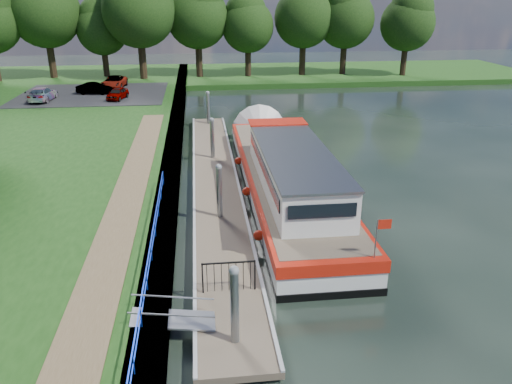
{
  "coord_description": "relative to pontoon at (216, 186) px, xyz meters",
  "views": [
    {
      "loc": [
        -0.81,
        -12.63,
        10.03
      ],
      "look_at": [
        1.72,
        8.83,
        1.4
      ],
      "focal_mm": 35.0,
      "sensor_mm": 36.0,
      "label": 1
    }
  ],
  "objects": [
    {
      "name": "barge",
      "position": [
        3.6,
        -0.76,
        0.9
      ],
      "size": [
        4.36,
        21.15,
        4.78
      ],
      "color": "black",
      "rests_on": "ground"
    },
    {
      "name": "far_bank",
      "position": [
        12.0,
        39.0,
        0.12
      ],
      "size": [
        60.0,
        18.0,
        0.6
      ],
      "primitive_type": "cube",
      "color": "#183D11",
      "rests_on": "ground"
    },
    {
      "name": "footpath",
      "position": [
        -4.4,
        -5.0,
        0.62
      ],
      "size": [
        1.6,
        40.0,
        0.05
      ],
      "primitive_type": "cube",
      "color": "brown",
      "rests_on": "riverbank"
    },
    {
      "name": "car_d",
      "position": [
        -9.33,
        27.96,
        1.27
      ],
      "size": [
        2.41,
        4.62,
        1.24
      ],
      "primitive_type": "imported",
      "rotation": [
        0.0,
        0.0,
        -0.08
      ],
      "color": "#999999",
      "rests_on": "carpark"
    },
    {
      "name": "pontoon",
      "position": [
        0.0,
        0.0,
        0.0
      ],
      "size": [
        2.5,
        30.0,
        0.56
      ],
      "color": "brown",
      "rests_on": "ground"
    },
    {
      "name": "carpark",
      "position": [
        -11.0,
        25.0,
        0.62
      ],
      "size": [
        14.0,
        12.0,
        0.06
      ],
      "primitive_type": "cube",
      "color": "black",
      "rests_on": "riverbank"
    },
    {
      "name": "gangway",
      "position": [
        -1.85,
        -12.5,
        0.44
      ],
      "size": [
        2.58,
        1.0,
        0.92
      ],
      "color": "#A5A8AD",
      "rests_on": "ground"
    },
    {
      "name": "car_a",
      "position": [
        -8.18,
        21.94,
        1.19
      ],
      "size": [
        1.98,
        3.36,
        1.07
      ],
      "primitive_type": "imported",
      "rotation": [
        0.0,
        0.0,
        -0.24
      ],
      "color": "#999999",
      "rests_on": "carpark"
    },
    {
      "name": "gate_panel",
      "position": [
        -0.0,
        -10.8,
        0.97
      ],
      "size": [
        1.85,
        0.05,
        1.15
      ],
      "color": "black",
      "rests_on": "ground"
    },
    {
      "name": "car_b",
      "position": [
        -10.77,
        24.87,
        1.21
      ],
      "size": [
        3.53,
        1.82,
        1.11
      ],
      "primitive_type": "imported",
      "rotation": [
        0.0,
        0.0,
        1.37
      ],
      "color": "#999999",
      "rests_on": "carpark"
    },
    {
      "name": "bank_edge",
      "position": [
        -2.55,
        2.0,
        0.2
      ],
      "size": [
        1.1,
        90.0,
        0.78
      ],
      "primitive_type": "cube",
      "color": "#473D2D",
      "rests_on": "ground"
    },
    {
      "name": "car_c",
      "position": [
        -14.91,
        22.08,
        1.27
      ],
      "size": [
        2.01,
        4.38,
        1.24
      ],
      "primitive_type": "imported",
      "rotation": [
        0.0,
        0.0,
        3.08
      ],
      "color": "#999999",
      "rests_on": "carpark"
    },
    {
      "name": "blue_fence",
      "position": [
        -2.75,
        -10.0,
        1.13
      ],
      "size": [
        0.04,
        18.04,
        0.72
      ],
      "color": "#0C2DBF",
      "rests_on": "riverbank"
    },
    {
      "name": "mooring_piles",
      "position": [
        0.0,
        0.0,
        1.1
      ],
      "size": [
        0.3,
        27.3,
        3.55
      ],
      "color": "gray",
      "rests_on": "ground"
    },
    {
      "name": "ground",
      "position": [
        0.0,
        -13.0,
        -0.18
      ],
      "size": [
        160.0,
        160.0,
        0.0
      ],
      "primitive_type": "plane",
      "color": "black",
      "rests_on": "ground"
    },
    {
      "name": "horizon_trees",
      "position": [
        -1.61,
        35.68,
        7.76
      ],
      "size": [
        54.38,
        10.03,
        12.87
      ],
      "color": "#332316",
      "rests_on": "ground"
    }
  ]
}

